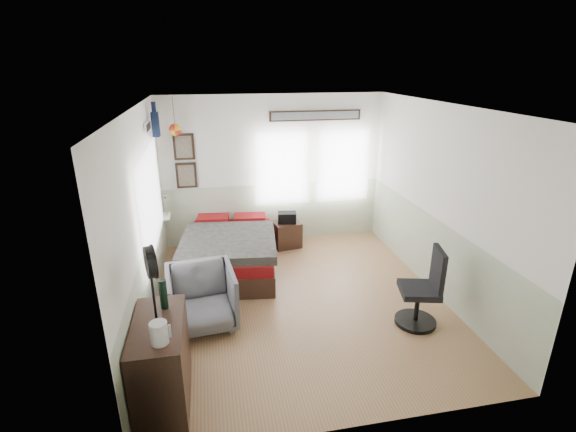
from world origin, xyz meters
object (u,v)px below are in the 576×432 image
at_px(bed, 230,252).
at_px(task_chair, 423,294).
at_px(armchair, 202,298).
at_px(nightstand, 287,234).
at_px(dresser, 162,363).

bearing_deg(bed, task_chair, -34.13).
height_order(armchair, task_chair, task_chair).
bearing_deg(nightstand, armchair, -134.49).
xyz_separation_m(nightstand, task_chair, (1.24, -2.71, 0.19)).
xyz_separation_m(bed, nightstand, (1.08, 0.71, -0.08)).
distance_m(armchair, task_chair, 2.82).
height_order(bed, dresser, dresser).
distance_m(nightstand, task_chair, 2.99).
distance_m(bed, armchair, 1.55).
distance_m(bed, nightstand, 1.29).
relative_size(dresser, armchair, 1.17).
bearing_deg(dresser, bed, 73.12).
bearing_deg(task_chair, nightstand, 128.21).
bearing_deg(armchair, dresser, -112.93).
height_order(bed, armchair, armchair).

